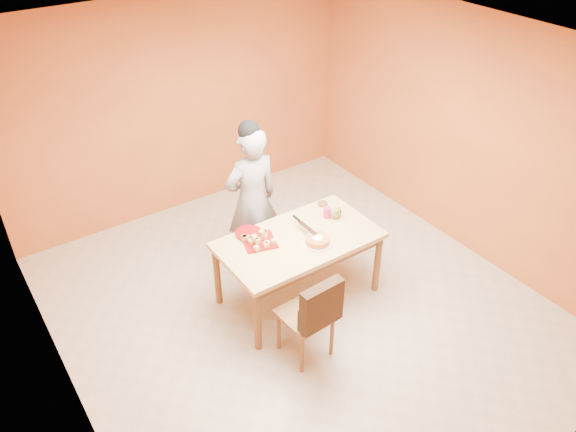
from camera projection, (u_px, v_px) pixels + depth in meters
floor at (299, 307)px, 5.86m from camera, size 5.00×5.00×0.00m
ceiling at (303, 51)px, 4.34m from camera, size 5.00×5.00×0.00m
wall_back at (181, 107)px, 6.81m from camera, size 4.50×0.00×4.50m
wall_left at (47, 292)px, 4.05m from camera, size 0.00×5.00×5.00m
wall_right at (467, 136)px, 6.16m from camera, size 0.00×5.00×5.00m
dining_table at (299, 246)px, 5.63m from camera, size 1.60×0.90×0.76m
dining_chair at (307, 314)px, 5.07m from camera, size 0.46×0.53×0.96m
pastry_pile at (259, 237)px, 5.49m from camera, size 0.28×0.28×0.09m
person at (252, 200)px, 6.01m from camera, size 0.63×0.42×1.69m
pastry_platter at (259, 241)px, 5.52m from camera, size 0.38×0.38×0.02m
red_dinner_plate at (249, 233)px, 5.64m from camera, size 0.32×0.32×0.02m
white_cake_plate at (318, 243)px, 5.51m from camera, size 0.34×0.34×0.01m
sponge_cake at (318, 240)px, 5.49m from camera, size 0.31×0.31×0.05m
cake_server at (308, 228)px, 5.60m from camera, size 0.05×0.28×0.01m
egg_ornament at (336, 212)px, 5.83m from camera, size 0.13×0.11×0.15m
magenta_glass at (327, 213)px, 5.86m from camera, size 0.10×0.10×0.11m
checker_tin at (323, 204)px, 6.07m from camera, size 0.12×0.12×0.03m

